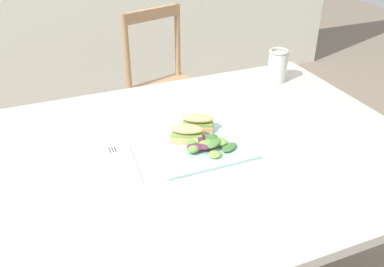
% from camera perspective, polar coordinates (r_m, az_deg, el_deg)
% --- Properties ---
extents(dining_table, '(1.30, 1.03, 0.74)m').
position_cam_1_polar(dining_table, '(1.39, 2.19, -5.46)').
color(dining_table, '#BCB7AD').
rests_on(dining_table, ground).
extents(chair_wooden_far, '(0.49, 0.49, 0.87)m').
position_cam_1_polar(chair_wooden_far, '(2.40, -3.17, 5.97)').
color(chair_wooden_far, tan).
rests_on(chair_wooden_far, ground).
extents(plate_lunch, '(0.29, 0.29, 0.01)m').
position_cam_1_polar(plate_lunch, '(1.32, 0.66, -1.37)').
color(plate_lunch, silver).
rests_on(plate_lunch, dining_table).
extents(sandwich_half_front, '(0.11, 0.10, 0.06)m').
position_cam_1_polar(sandwich_half_front, '(1.31, -0.67, 0.02)').
color(sandwich_half_front, '#DBB270').
rests_on(sandwich_half_front, plate_lunch).
extents(sandwich_half_back, '(0.11, 0.10, 0.06)m').
position_cam_1_polar(sandwich_half_back, '(1.37, 0.77, 1.52)').
color(sandwich_half_back, '#DBB270').
rests_on(sandwich_half_back, plate_lunch).
extents(salad_mixed_greens, '(0.17, 0.13, 0.03)m').
position_cam_1_polar(salad_mixed_greens, '(1.28, 2.08, -1.39)').
color(salad_mixed_greens, '#84A84C').
rests_on(salad_mixed_greens, plate_lunch).
extents(napkin_folded, '(0.12, 0.23, 0.00)m').
position_cam_1_polar(napkin_folded, '(1.25, -9.90, -4.14)').
color(napkin_folded, white).
rests_on(napkin_folded, dining_table).
extents(fork_on_napkin, '(0.03, 0.19, 0.00)m').
position_cam_1_polar(fork_on_napkin, '(1.26, -10.08, -3.58)').
color(fork_on_napkin, silver).
rests_on(fork_on_napkin, napkin_folded).
extents(mason_jar_iced_tea, '(0.08, 0.08, 0.13)m').
position_cam_1_polar(mason_jar_iced_tea, '(1.78, 11.40, 8.76)').
color(mason_jar_iced_tea, gold).
rests_on(mason_jar_iced_tea, dining_table).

